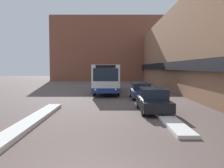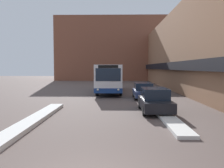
{
  "view_description": "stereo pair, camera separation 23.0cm",
  "coord_description": "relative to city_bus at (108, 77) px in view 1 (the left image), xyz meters",
  "views": [
    {
      "loc": [
        0.53,
        -5.74,
        2.85
      ],
      "look_at": [
        0.49,
        7.74,
        1.97
      ],
      "focal_mm": 40.0,
      "sensor_mm": 36.0,
      "label": 1
    },
    {
      "loc": [
        0.76,
        -5.73,
        2.85
      ],
      "look_at": [
        0.49,
        7.74,
        1.97
      ],
      "focal_mm": 40.0,
      "sensor_mm": 36.0,
      "label": 2
    }
  ],
  "objects": [
    {
      "name": "building_row_right",
      "position": [
        10.03,
        0.86,
        3.2
      ],
      "size": [
        5.5,
        60.0,
        9.88
      ],
      "color": "#996B4C",
      "rests_on": "ground_plane"
    },
    {
      "name": "parked_car_middle",
      "position": [
        3.26,
        -5.83,
        -0.99
      ],
      "size": [
        1.79,
        4.29,
        1.45
      ],
      "color": "navy",
      "rests_on": "ground_plane"
    },
    {
      "name": "snow_bank_right",
      "position": [
        3.66,
        -14.44,
        -1.65
      ],
      "size": [
        0.9,
        9.37,
        0.16
      ],
      "color": "silver",
      "rests_on": "ground_plane"
    },
    {
      "name": "parked_car_front",
      "position": [
        3.26,
        -12.89,
        -0.96
      ],
      "size": [
        1.84,
        4.4,
        1.53
      ],
      "color": "black",
      "rests_on": "ground_plane"
    },
    {
      "name": "snow_bank_left",
      "position": [
        -3.54,
        -15.98,
        -1.61
      ],
      "size": [
        0.9,
        10.14,
        0.22
      ],
      "color": "silver",
      "rests_on": "ground_plane"
    },
    {
      "name": "building_backdrop_far",
      "position": [
        0.06,
        29.27,
        5.37
      ],
      "size": [
        26.0,
        8.0,
        14.19
      ],
      "color": "brown",
      "rests_on": "ground_plane"
    },
    {
      "name": "city_bus",
      "position": [
        0.0,
        0.0,
        0.0
      ],
      "size": [
        2.69,
        11.87,
        3.14
      ],
      "color": "silver",
      "rests_on": "ground_plane"
    }
  ]
}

